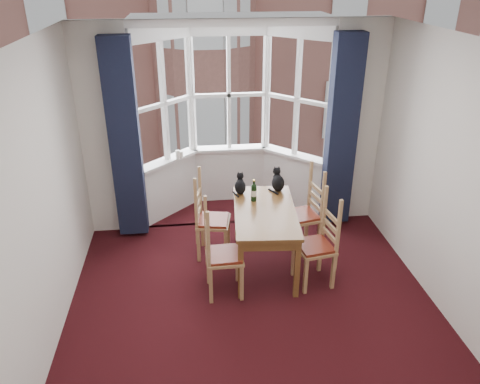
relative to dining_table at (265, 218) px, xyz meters
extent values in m
plane|color=black|center=(-0.24, -1.10, -0.67)|extent=(4.50, 4.50, 0.00)
plane|color=white|center=(-0.24, -1.10, 2.13)|extent=(4.50, 4.50, 0.00)
plane|color=silver|center=(-2.24, -1.10, 0.73)|extent=(0.00, 4.50, 4.50)
plane|color=silver|center=(1.76, -1.10, 0.73)|extent=(0.00, 4.50, 4.50)
cube|color=silver|center=(-1.89, 1.15, 0.73)|extent=(0.70, 0.12, 2.80)
cube|color=silver|center=(1.41, 1.15, 0.73)|extent=(0.70, 0.12, 2.80)
cube|color=#171C34|center=(-1.66, 0.97, 0.68)|extent=(0.38, 0.22, 2.60)
cube|color=#171C34|center=(1.18, 0.97, 0.68)|extent=(0.38, 0.22, 2.60)
cube|color=brown|center=(0.00, 0.00, 0.08)|extent=(0.83, 1.40, 0.04)
cube|color=brown|center=(-0.36, -0.59, -0.30)|extent=(0.06, 0.06, 0.73)
cube|color=brown|center=(-0.26, 0.64, -0.30)|extent=(0.06, 0.06, 0.73)
cube|color=brown|center=(0.26, -0.64, -0.30)|extent=(0.06, 0.06, 0.73)
cube|color=brown|center=(0.36, 0.59, -0.30)|extent=(0.06, 0.06, 0.73)
cube|color=#A98152|center=(-0.53, -0.46, -0.19)|extent=(0.41, 0.43, 0.06)
cube|color=maroon|center=(-0.53, -0.46, -0.17)|extent=(0.37, 0.39, 0.03)
cube|color=#A98152|center=(-0.60, 0.33, -0.19)|extent=(0.47, 0.48, 0.06)
cube|color=maroon|center=(-0.60, 0.33, -0.17)|extent=(0.42, 0.44, 0.03)
cube|color=#A98152|center=(0.51, -0.40, -0.19)|extent=(0.46, 0.48, 0.06)
cube|color=maroon|center=(0.51, -0.40, -0.17)|extent=(0.42, 0.43, 0.03)
cube|color=#A98152|center=(0.54, 0.34, -0.19)|extent=(0.48, 0.49, 0.06)
cube|color=maroon|center=(0.54, 0.34, -0.17)|extent=(0.43, 0.45, 0.03)
ellipsoid|color=black|center=(-0.24, 0.49, 0.19)|extent=(0.16, 0.20, 0.19)
sphere|color=black|center=(-0.23, 0.56, 0.31)|extent=(0.10, 0.10, 0.09)
cone|color=black|center=(-0.26, 0.56, 0.35)|extent=(0.04, 0.04, 0.04)
cone|color=black|center=(-0.21, 0.55, 0.35)|extent=(0.04, 0.04, 0.04)
ellipsoid|color=black|center=(0.25, 0.52, 0.20)|extent=(0.18, 0.23, 0.21)
sphere|color=black|center=(0.24, 0.59, 0.34)|extent=(0.11, 0.11, 0.10)
cone|color=black|center=(0.22, 0.59, 0.39)|extent=(0.04, 0.04, 0.04)
cone|color=black|center=(0.27, 0.60, 0.39)|extent=(0.04, 0.04, 0.04)
cylinder|color=black|center=(-0.10, 0.27, 0.20)|extent=(0.07, 0.07, 0.20)
sphere|color=black|center=(-0.10, 0.27, 0.30)|extent=(0.06, 0.06, 0.06)
cylinder|color=black|center=(-0.10, 0.27, 0.33)|extent=(0.03, 0.03, 0.09)
cylinder|color=gold|center=(-0.10, 0.27, 0.37)|extent=(0.03, 0.03, 0.02)
cylinder|color=silver|center=(-0.10, 0.27, 0.21)|extent=(0.07, 0.07, 0.08)
cylinder|color=white|center=(-1.02, 1.50, 0.27)|extent=(0.06, 0.06, 0.13)
cylinder|color=white|center=(-0.97, 1.53, 0.25)|extent=(0.06, 0.06, 0.10)
plane|color=#333335|center=(-0.24, 31.15, -6.67)|extent=(80.00, 80.00, 0.00)
cube|color=#A16153|center=(-0.24, 13.15, 0.33)|extent=(18.00, 6.00, 14.00)
cylinder|color=#A16153|center=(-0.24, 10.15, 0.33)|extent=(3.20, 3.20, 14.00)
camera|label=1|loc=(-0.85, -4.79, 2.69)|focal=35.00mm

